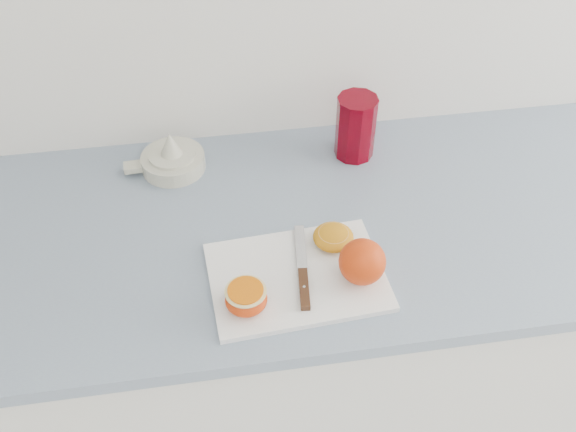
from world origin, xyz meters
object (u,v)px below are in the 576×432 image
at_px(half_orange, 246,298).
at_px(red_tumbler, 355,129).
at_px(citrus_juicer, 172,159).
at_px(cutting_board, 297,277).
at_px(counter, 292,347).

distance_m(half_orange, red_tumbler, 0.49).
height_order(citrus_juicer, red_tumbler, red_tumbler).
relative_size(half_orange, red_tumbler, 0.51).
bearing_deg(cutting_board, citrus_juicer, 121.45).
bearing_deg(half_orange, cutting_board, 30.68).
height_order(half_orange, red_tumbler, red_tumbler).
distance_m(half_orange, citrus_juicer, 0.43).
bearing_deg(half_orange, citrus_juicer, 105.95).
bearing_deg(cutting_board, red_tumbler, 61.74).
bearing_deg(counter, cutting_board, -96.00).
distance_m(citrus_juicer, red_tumbler, 0.40).
height_order(counter, red_tumbler, red_tumbler).
bearing_deg(half_orange, red_tumbler, 54.85).
bearing_deg(cutting_board, counter, 84.00).
relative_size(counter, red_tumbler, 16.58).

